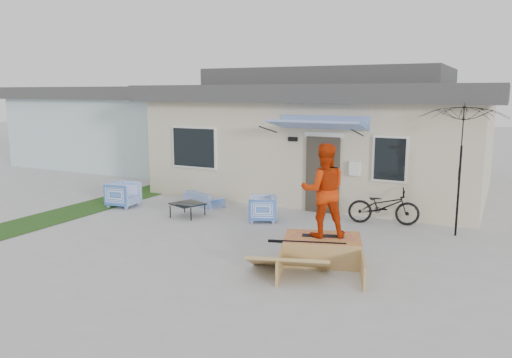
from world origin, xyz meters
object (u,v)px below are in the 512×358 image
at_px(armchair_right, 263,207).
at_px(skateboard, 323,235).
at_px(loveseat, 204,196).
at_px(armchair_left, 123,193).
at_px(coffee_table, 188,210).
at_px(skater, 324,189).
at_px(bicycle, 384,202).
at_px(patio_umbrella, 461,161).
at_px(skate_ramp, 322,249).

distance_m(armchair_right, skateboard, 3.29).
xyz_separation_m(loveseat, armchair_left, (-1.98, -1.21, 0.13)).
relative_size(coffee_table, skater, 0.41).
xyz_separation_m(loveseat, skateboard, (4.77, -3.10, 0.24)).
distance_m(loveseat, armchair_left, 2.33).
bearing_deg(skater, loveseat, -60.37).
bearing_deg(armchair_left, skateboard, -112.57).
distance_m(coffee_table, skater, 4.91).
relative_size(armchair_right, coffee_table, 0.98).
bearing_deg(bicycle, loveseat, 78.46).
bearing_deg(skater, bicycle, -124.90).
distance_m(loveseat, coffee_table, 1.40).
relative_size(patio_umbrella, skater, 1.21).
bearing_deg(patio_umbrella, coffee_table, -168.70).
bearing_deg(armchair_left, skater, -112.57).
xyz_separation_m(loveseat, patio_umbrella, (6.95, -0.04, 1.48)).
distance_m(bicycle, skater, 3.48).
height_order(armchair_left, bicycle, bicycle).
bearing_deg(skater, skate_ramp, 80.62).
xyz_separation_m(bicycle, skate_ramp, (-0.43, -3.39, -0.32)).
distance_m(loveseat, skateboard, 5.69).
distance_m(armchair_left, skateboard, 7.01).
xyz_separation_m(skateboard, skater, (0.00, -0.00, 0.94)).
bearing_deg(skateboard, armchair_left, 144.39).
relative_size(loveseat, armchair_left, 1.75).
bearing_deg(loveseat, skateboard, 168.93).
height_order(patio_umbrella, skateboard, patio_umbrella).
bearing_deg(skate_ramp, patio_umbrella, 37.17).
distance_m(loveseat, patio_umbrella, 7.11).
bearing_deg(coffee_table, skate_ramp, -22.09).
bearing_deg(armchair_left, patio_umbrella, -89.43).
bearing_deg(armchair_left, coffee_table, -100.45).
bearing_deg(bicycle, armchair_right, 96.89).
relative_size(armchair_left, armchair_right, 1.10).
height_order(loveseat, skate_ramp, loveseat).
distance_m(patio_umbrella, skateboard, 3.96).
bearing_deg(skateboard, armchair_right, 117.14).
bearing_deg(skateboard, loveseat, 127.02).
height_order(coffee_table, skateboard, skateboard).
height_order(loveseat, armchair_right, armchair_right).
height_order(loveseat, coffee_table, loveseat).
xyz_separation_m(armchair_right, coffee_table, (-2.00, -0.49, -0.18)).
relative_size(armchair_left, bicycle, 0.45).
xyz_separation_m(coffee_table, skate_ramp, (4.42, -1.80, 0.06)).
bearing_deg(armchair_right, skateboard, 23.71).
height_order(coffee_table, patio_umbrella, patio_umbrella).
bearing_deg(patio_umbrella, bicycle, 171.07).
bearing_deg(armchair_right, skater, 23.71).
relative_size(loveseat, armchair_right, 1.93).
bearing_deg(skate_ramp, loveseat, 128.71).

